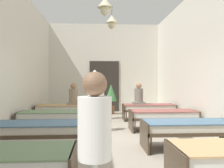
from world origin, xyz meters
TOP-DOWN VIEW (x-y plane):
  - ground_plane at (0.00, 0.00)m, footprint 5.81×11.57m
  - room_shell at (-0.00, 1.16)m, footprint 5.61×11.17m
  - bed_left_row_1 at (-1.56, -0.95)m, footprint 1.90×0.84m
  - bed_right_row_1 at (1.56, -0.95)m, footprint 1.90×0.84m
  - bed_left_row_2 at (-1.56, 0.95)m, footprint 1.90×0.84m
  - bed_right_row_2 at (1.56, 0.95)m, footprint 1.90×0.84m
  - bed_left_row_3 at (-1.56, 2.85)m, footprint 1.90×0.84m
  - bed_right_row_3 at (1.56, 2.85)m, footprint 1.90×0.84m
  - nurse_mid_aisle at (-0.45, 0.81)m, footprint 0.52×0.52m
  - nurse_far_aisle at (-0.23, 3.03)m, footprint 0.52×0.52m
  - patient_seated_primary at (1.21, 2.94)m, footprint 0.44×0.44m
  - patient_seated_secondary at (-1.21, 2.91)m, footprint 0.44×0.44m
  - potted_plant at (0.27, 4.52)m, footprint 0.52×0.52m

SIDE VIEW (x-z plane):
  - ground_plane at x=0.00m, z-range -0.10..0.00m
  - bed_left_row_1 at x=-1.56m, z-range 0.15..0.73m
  - bed_right_row_1 at x=1.56m, z-range 0.15..0.73m
  - bed_left_row_2 at x=-1.56m, z-range 0.15..0.73m
  - bed_right_row_2 at x=1.56m, z-range 0.15..0.73m
  - bed_left_row_3 at x=-1.56m, z-range 0.15..0.73m
  - bed_right_row_3 at x=1.56m, z-range 0.15..0.73m
  - nurse_mid_aisle at x=-0.45m, z-range -0.21..1.27m
  - nurse_far_aisle at x=-0.23m, z-range -0.21..1.27m
  - potted_plant at x=0.27m, z-range 0.17..1.48m
  - patient_seated_primary at x=1.21m, z-range 0.47..1.27m
  - patient_seated_secondary at x=-1.21m, z-range 0.47..1.27m
  - room_shell at x=0.00m, z-range 0.01..4.19m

